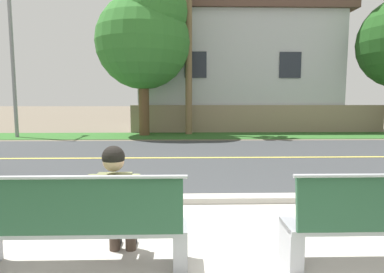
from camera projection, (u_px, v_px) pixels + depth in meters
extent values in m
plane|color=#665B4C|center=(199.00, 150.00, 11.08)|extent=(140.00, 140.00, 0.00)
cube|color=#B7B2A8|center=(233.00, 258.00, 3.53)|extent=(44.00, 3.60, 0.01)
cube|color=#ADA89E|center=(216.00, 199.00, 5.46)|extent=(44.00, 0.30, 0.11)
cube|color=#383A3D|center=(202.00, 158.00, 9.59)|extent=(52.00, 8.00, 0.01)
cube|color=#E0CC4C|center=(202.00, 158.00, 9.59)|extent=(48.00, 0.14, 0.01)
cube|color=#2D6026|center=(195.00, 136.00, 15.38)|extent=(48.00, 2.80, 0.02)
cube|color=#9EA0A8|center=(181.00, 246.00, 3.34)|extent=(0.14, 0.40, 0.45)
cube|color=#9EA0A8|center=(83.00, 228.00, 3.29)|extent=(2.10, 0.44, 0.05)
cube|color=#285138|center=(75.00, 207.00, 3.06)|extent=(2.01, 0.12, 0.52)
cylinder|color=#9EA0A8|center=(73.00, 177.00, 3.02)|extent=(2.10, 0.04, 0.04)
cube|color=#9EA0A8|center=(291.00, 245.00, 3.37)|extent=(0.14, 0.40, 0.45)
cylinder|color=#47382D|center=(110.00, 213.00, 3.47)|extent=(0.15, 0.42, 0.15)
cylinder|color=#47382D|center=(127.00, 213.00, 3.48)|extent=(0.15, 0.42, 0.15)
cylinder|color=#47382D|center=(115.00, 232.00, 3.70)|extent=(0.12, 0.12, 0.43)
cube|color=black|center=(116.00, 245.00, 3.80)|extent=(0.09, 0.24, 0.07)
cylinder|color=#47382D|center=(131.00, 232.00, 3.70)|extent=(0.12, 0.12, 0.43)
cube|color=black|center=(132.00, 244.00, 3.80)|extent=(0.09, 0.24, 0.07)
cube|color=#6B7047|center=(114.00, 200.00, 3.27)|extent=(0.34, 0.20, 0.52)
cylinder|color=#6B7047|center=(93.00, 197.00, 3.28)|extent=(0.09, 0.09, 0.46)
cylinder|color=#6B7047|center=(136.00, 197.00, 3.29)|extent=(0.09, 0.09, 0.46)
sphere|color=tan|center=(114.00, 161.00, 3.23)|extent=(0.21, 0.21, 0.21)
sphere|color=black|center=(113.00, 157.00, 3.23)|extent=(0.22, 0.22, 0.22)
cylinder|color=gray|center=(12.00, 48.00, 14.33)|extent=(0.16, 0.16, 7.81)
cylinder|color=brown|center=(144.00, 107.00, 15.42)|extent=(0.48, 0.48, 2.69)
sphere|color=#33752D|center=(143.00, 42.00, 15.09)|extent=(4.31, 4.31, 4.31)
sphere|color=#33752D|center=(154.00, 11.00, 14.64)|extent=(3.02, 3.02, 3.02)
cylinder|color=brown|center=(189.00, 31.00, 15.50)|extent=(0.32, 0.32, 9.76)
cylinder|color=brown|center=(345.00, 40.00, 16.83)|extent=(0.32, 0.32, 9.42)
cube|color=gray|center=(258.00, 119.00, 16.95)|extent=(13.00, 0.36, 1.40)
cube|color=#B7BCC1|center=(233.00, 76.00, 19.83)|extent=(10.65, 6.40, 6.22)
cube|color=brown|center=(234.00, 17.00, 19.45)|extent=(11.50, 6.91, 0.60)
cube|color=#232833|center=(196.00, 65.00, 16.53)|extent=(1.10, 0.06, 1.30)
cube|color=#232833|center=(290.00, 65.00, 16.65)|extent=(1.10, 0.06, 1.30)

